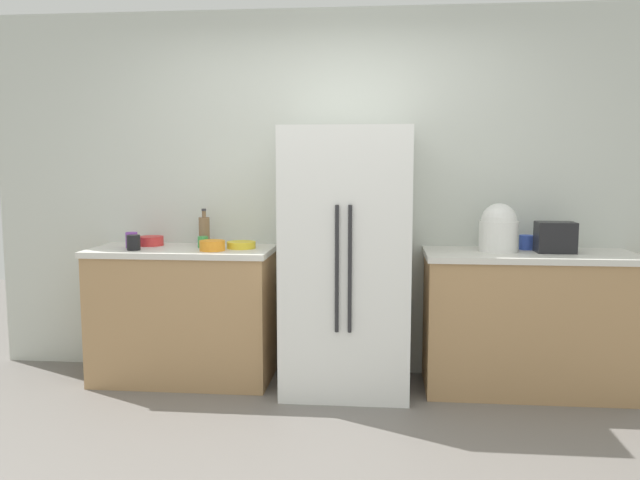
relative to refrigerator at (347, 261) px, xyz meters
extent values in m
plane|color=slate|center=(-0.15, -1.30, -0.88)|extent=(9.96, 9.96, 0.00)
cube|color=silver|center=(-0.15, 0.41, 0.42)|extent=(4.98, 0.10, 2.60)
cube|color=tan|center=(-1.15, 0.07, -0.43)|extent=(1.23, 0.56, 0.90)
cube|color=silver|center=(-1.15, 0.07, 0.04)|extent=(1.26, 0.59, 0.04)
cube|color=tan|center=(1.21, 0.07, -0.43)|extent=(1.34, 0.56, 0.90)
cube|color=silver|center=(1.21, 0.07, 0.04)|extent=(1.37, 0.59, 0.04)
cube|color=white|center=(0.00, 0.00, 0.00)|extent=(0.83, 0.68, 1.75)
cylinder|color=#262628|center=(-0.04, -0.36, 0.00)|extent=(0.02, 0.02, 0.79)
cylinder|color=#262628|center=(0.04, -0.36, 0.00)|extent=(0.02, 0.02, 0.79)
cube|color=black|center=(1.37, 0.08, 0.16)|extent=(0.24, 0.17, 0.20)
cylinder|color=white|center=(1.01, 0.10, 0.16)|extent=(0.26, 0.26, 0.20)
sphere|color=white|center=(1.01, 0.10, 0.27)|extent=(0.24, 0.24, 0.24)
cylinder|color=brown|center=(-1.03, 0.23, 0.16)|extent=(0.08, 0.08, 0.20)
cylinder|color=brown|center=(-1.03, 0.23, 0.29)|extent=(0.03, 0.03, 0.05)
cylinder|color=#333338|center=(-1.03, 0.23, 0.32)|extent=(0.03, 0.03, 0.02)
cylinder|color=purple|center=(-1.50, 0.05, 0.12)|extent=(0.08, 0.08, 0.11)
cylinder|color=black|center=(-1.44, -0.07, 0.11)|extent=(0.09, 0.09, 0.10)
cylinder|color=blue|center=(1.21, 0.22, 0.11)|extent=(0.10, 0.10, 0.10)
cylinder|color=green|center=(-1.01, 0.10, 0.10)|extent=(0.07, 0.07, 0.08)
cylinder|color=orange|center=(-0.90, -0.04, 0.10)|extent=(0.17, 0.17, 0.07)
cylinder|color=red|center=(-1.41, 0.19, 0.09)|extent=(0.18, 0.18, 0.07)
cylinder|color=yellow|center=(-0.74, 0.10, 0.08)|extent=(0.20, 0.20, 0.05)
camera|label=1|loc=(0.23, -4.21, 0.63)|focal=35.83mm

